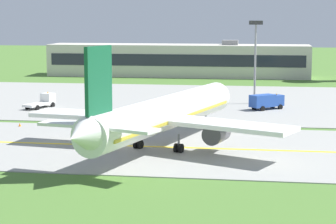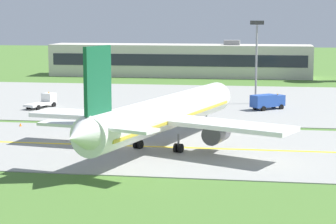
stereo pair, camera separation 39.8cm
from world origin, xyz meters
TOP-DOWN VIEW (x-y plane):
  - ground_plane at (0.00, 0.00)m, footprint 500.00×500.00m
  - taxiway_strip at (0.00, 0.00)m, footprint 240.00×28.00m
  - apron_pad at (10.00, 42.00)m, footprint 140.00×52.00m
  - taxiway_centreline at (0.00, 0.00)m, footprint 220.00×0.60m
  - airplane_lead at (4.03, -0.41)m, footprint 31.89×38.89m
  - service_truck_baggage at (16.20, 32.70)m, footprint 5.92×5.41m
  - service_truck_fuel at (-21.36, 29.54)m, footprint 4.07×6.72m
  - terminal_building at (-6.15, 89.66)m, footprint 67.05×11.18m
  - apron_light_mast at (14.13, 39.56)m, footprint 2.40×0.50m
  - traffic_cone_near_edge at (-13.90, 13.13)m, footprint 0.44×0.44m
  - traffic_cone_mid_edge at (-18.31, 11.08)m, footprint 0.44×0.44m

SIDE VIEW (x-z plane):
  - ground_plane at x=0.00m, z-range 0.00..0.00m
  - taxiway_strip at x=0.00m, z-range 0.00..0.10m
  - apron_pad at x=10.00m, z-range 0.00..0.10m
  - taxiway_centreline at x=0.00m, z-range 0.10..0.11m
  - traffic_cone_near_edge at x=-13.90m, z-range 0.00..0.60m
  - traffic_cone_mid_edge at x=-18.31m, z-range 0.00..0.60m
  - service_truck_fuel at x=-21.36m, z-range -0.11..2.48m
  - service_truck_baggage at x=16.20m, z-range 0.23..2.83m
  - terminal_building at x=-6.15m, z-range -0.58..8.83m
  - airplane_lead at x=4.03m, z-range -2.22..10.48m
  - apron_light_mast at x=14.13m, z-range 1.98..16.68m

